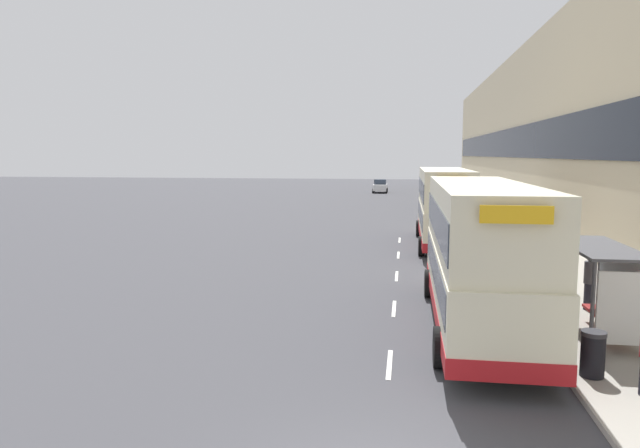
% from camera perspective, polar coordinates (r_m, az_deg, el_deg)
% --- Properties ---
extents(pavement, '(5.00, 93.00, 0.14)m').
position_cam_1_polar(pavement, '(47.41, 16.03, 0.61)').
color(pavement, '#A39E93').
rests_on(pavement, ground_plane).
extents(terrace_facade, '(3.10, 93.00, 13.50)m').
position_cam_1_polar(terrace_facade, '(47.85, 21.09, 8.47)').
color(terrace_facade, '#C6B793').
rests_on(terrace_facade, ground_plane).
extents(lane_mark_1, '(0.12, 2.00, 0.01)m').
position_cam_1_polar(lane_mark_1, '(14.50, 6.96, -13.74)').
color(lane_mark_1, silver).
rests_on(lane_mark_1, ground_plane).
extents(lane_mark_2, '(0.12, 2.00, 0.01)m').
position_cam_1_polar(lane_mark_2, '(19.39, 7.41, -8.38)').
color(lane_mark_2, silver).
rests_on(lane_mark_2, ground_plane).
extents(lane_mark_3, '(0.12, 2.00, 0.01)m').
position_cam_1_polar(lane_mark_3, '(24.38, 7.67, -5.19)').
color(lane_mark_3, silver).
rests_on(lane_mark_3, ground_plane).
extents(lane_mark_4, '(0.12, 2.00, 0.01)m').
position_cam_1_polar(lane_mark_4, '(29.42, 7.84, -3.09)').
color(lane_mark_4, silver).
rests_on(lane_mark_4, ground_plane).
extents(lane_mark_5, '(0.12, 2.00, 0.01)m').
position_cam_1_polar(lane_mark_5, '(34.49, 7.96, -1.61)').
color(lane_mark_5, silver).
rests_on(lane_mark_5, ground_plane).
extents(bus_shelter, '(1.60, 4.20, 2.48)m').
position_cam_1_polar(bus_shelter, '(17.31, 26.86, -4.60)').
color(bus_shelter, '#4C4C51').
rests_on(bus_shelter, ground_plane).
extents(double_decker_bus_near, '(2.85, 10.68, 4.30)m').
position_cam_1_polar(double_decker_bus_near, '(17.24, 15.66, -2.76)').
color(double_decker_bus_near, beige).
rests_on(double_decker_bus_near, ground_plane).
extents(double_decker_bus_ahead, '(2.85, 10.91, 4.30)m').
position_cam_1_polar(double_decker_bus_ahead, '(32.48, 12.27, 1.82)').
color(double_decker_bus_ahead, beige).
rests_on(double_decker_bus_ahead, ground_plane).
extents(car_0, '(1.96, 3.87, 1.77)m').
position_cam_1_polar(car_0, '(76.94, 6.04, 3.80)').
color(car_0, silver).
rests_on(car_0, ground_plane).
extents(pedestrian_2, '(0.36, 0.36, 1.81)m').
position_cam_1_polar(pedestrian_2, '(20.33, 25.34, -5.21)').
color(pedestrian_2, '#23232D').
rests_on(pedestrian_2, ground_plane).
extents(pedestrian_3, '(0.34, 0.34, 1.74)m').
position_cam_1_polar(pedestrian_3, '(17.27, 22.50, -7.28)').
color(pedestrian_3, '#23232D').
rests_on(pedestrian_3, ground_plane).
extents(litter_bin, '(0.55, 0.55, 1.05)m').
position_cam_1_polar(litter_bin, '(14.51, 25.62, -11.61)').
color(litter_bin, black).
rests_on(litter_bin, ground_plane).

